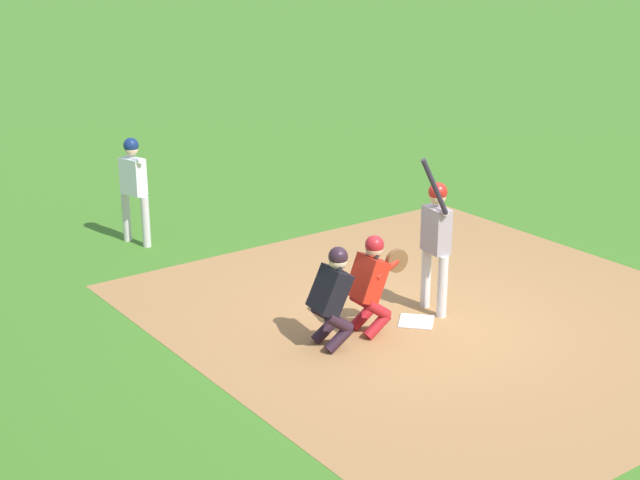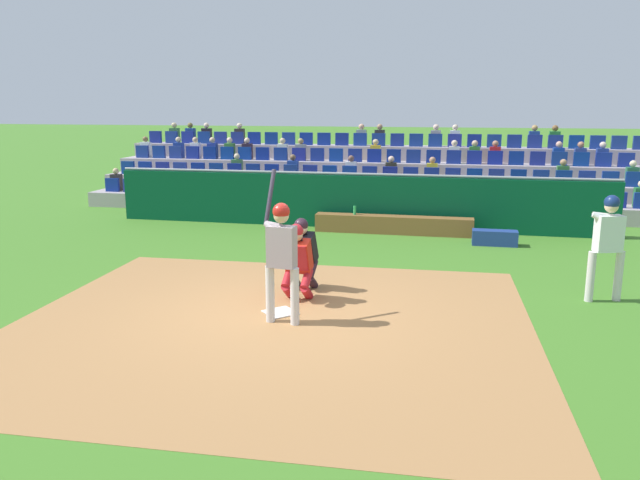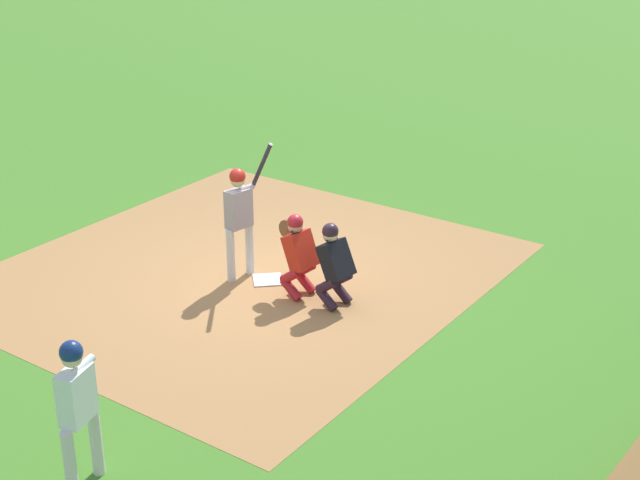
# 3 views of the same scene
# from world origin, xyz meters

# --- Properties ---
(ground_plane) EXTENTS (160.00, 160.00, 0.00)m
(ground_plane) POSITION_xyz_m (0.00, 0.00, 0.00)
(ground_plane) COLOR #407824
(infield_dirt_patch) EXTENTS (7.75, 7.19, 0.01)m
(infield_dirt_patch) POSITION_xyz_m (0.00, 0.50, 0.00)
(infield_dirt_patch) COLOR #A57445
(infield_dirt_patch) RESTS_ON ground_plane
(home_plate_marker) EXTENTS (0.62, 0.62, 0.02)m
(home_plate_marker) POSITION_xyz_m (0.00, 0.00, 0.02)
(home_plate_marker) COLOR white
(home_plate_marker) RESTS_ON infield_dirt_patch
(batter_at_plate) EXTENTS (0.56, 0.63, 2.21)m
(batter_at_plate) POSITION_xyz_m (-0.14, 0.40, 1.11)
(batter_at_plate) COLOR silver
(batter_at_plate) RESTS_ON ground_plane
(catcher_crouching) EXTENTS (0.48, 0.72, 1.30)m
(catcher_crouching) POSITION_xyz_m (-0.08, -0.67, 0.72)
(catcher_crouching) COLOR #B31C23
(catcher_crouching) RESTS_ON ground_plane
(home_plate_umpire) EXTENTS (0.49, 0.49, 1.29)m
(home_plate_umpire) POSITION_xyz_m (-0.04, -1.30, 0.70)
(home_plate_umpire) COLOR #2D1A26
(home_plate_umpire) RESTS_ON ground_plane
(dugout_wall) EXTENTS (12.82, 0.24, 1.43)m
(dugout_wall) POSITION_xyz_m (0.00, -6.96, 0.69)
(dugout_wall) COLOR #054327
(dugout_wall) RESTS_ON ground_plane
(dugout_bench) EXTENTS (3.88, 0.40, 0.44)m
(dugout_bench) POSITION_xyz_m (-1.08, -6.41, 0.22)
(dugout_bench) COLOR brown
(dugout_bench) RESTS_ON ground_plane
(water_bottle_on_bench) EXTENTS (0.07, 0.07, 0.22)m
(water_bottle_on_bench) POSITION_xyz_m (-0.12, -6.41, 0.55)
(water_bottle_on_bench) COLOR green
(water_bottle_on_bench) RESTS_ON dugout_bench
(equipment_duffel_bag) EXTENTS (1.00, 0.36, 0.34)m
(equipment_duffel_bag) POSITION_xyz_m (-3.47, -5.59, 0.17)
(equipment_duffel_bag) COLOR navy
(equipment_duffel_bag) RESTS_ON ground_plane
(on_deck_batter) EXTENTS (0.61, 0.33, 1.74)m
(on_deck_batter) POSITION_xyz_m (-4.96, -1.72, 1.06)
(on_deck_batter) COLOR silver
(on_deck_batter) RESTS_ON ground_plane
(bleacher_stand) EXTENTS (17.31, 4.12, 2.50)m
(bleacher_stand) POSITION_xyz_m (0.01, -11.07, 0.70)
(bleacher_stand) COLOR #A0959A
(bleacher_stand) RESTS_ON ground_plane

